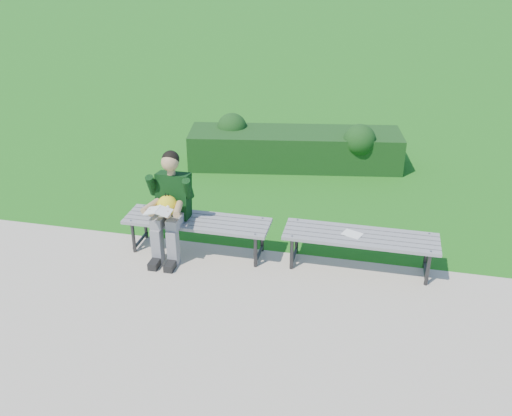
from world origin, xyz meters
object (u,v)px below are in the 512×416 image
at_px(hedge, 295,147).
at_px(paper_sheet, 352,234).
at_px(seated_boy, 170,203).
at_px(bench_left, 197,224).
at_px(bench_right, 360,239).

bearing_deg(hedge, paper_sheet, -69.18).
bearing_deg(hedge, seated_boy, -107.38).
xyz_separation_m(bench_left, seated_boy, (-0.30, -0.10, 0.30)).
bearing_deg(bench_right, hedge, 112.42).
xyz_separation_m(hedge, seated_boy, (-1.01, -3.24, 0.38)).
relative_size(hedge, seated_boy, 2.77).
xyz_separation_m(hedge, bench_left, (-0.71, -3.14, 0.08)).
xyz_separation_m(seated_boy, paper_sheet, (2.19, 0.15, -0.24)).
bearing_deg(paper_sheet, seated_boy, -176.20).
relative_size(bench_left, seated_boy, 1.37).
xyz_separation_m(hedge, bench_right, (1.28, -3.09, 0.08)).
bearing_deg(bench_left, hedge, 77.21).
xyz_separation_m(bench_right, paper_sheet, (-0.10, 0.00, 0.06)).
height_order(hedge, seated_boy, seated_boy).
bearing_deg(seated_boy, paper_sheet, 3.80).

